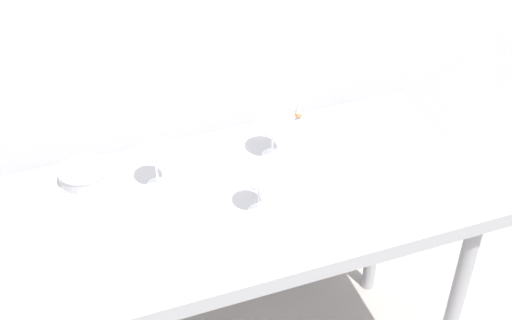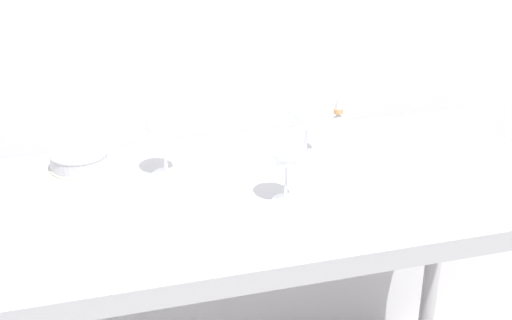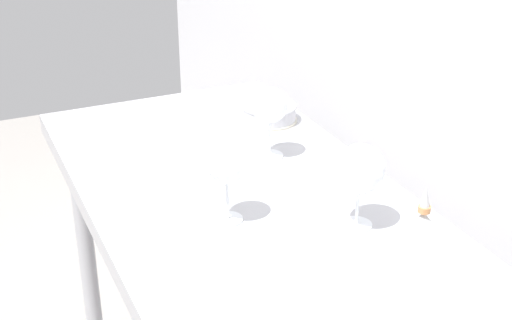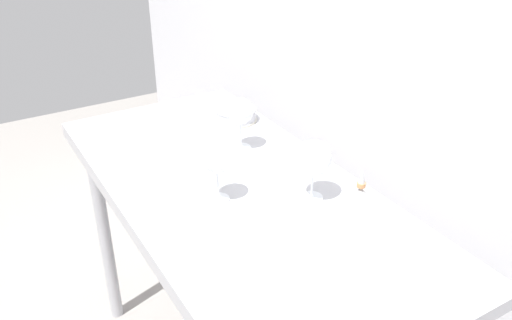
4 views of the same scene
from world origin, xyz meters
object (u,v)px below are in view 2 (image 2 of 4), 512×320
Objects in this scene: wine_glass_far_right at (307,110)px; decanter_funnel at (338,125)px; tasting_sheet_upper at (382,171)px; tasting_sheet_lower at (174,204)px; tasting_bowl at (79,158)px; wine_glass_far_left at (164,126)px; wine_glass_near_center at (286,152)px.

decanter_funnel is (0.11, 0.07, -0.08)m from wine_glass_far_right.
tasting_sheet_upper is 0.52m from tasting_sheet_lower.
decanter_funnel is at bearing -0.19° from tasting_bowl.
wine_glass_far_right is (0.36, 0.02, -0.00)m from wine_glass_far_left.
wine_glass_near_center is 1.36× the size of decanter_funnel.
tasting_sheet_lower is (-0.52, -0.03, 0.00)m from tasting_sheet_upper.
tasting_sheet_upper is 1.12× the size of tasting_sheet_lower.
tasting_sheet_lower is at bearing -153.24° from decanter_funnel.
wine_glass_far_right is 0.24m from tasting_sheet_upper.
tasting_sheet_upper is at bearing -44.25° from wine_glass_far_right.
wine_glass_near_center reaches higher than decanter_funnel.
wine_glass_far_right is (0.13, 0.22, -0.00)m from wine_glass_near_center.
tasting_sheet_lower is 1.61× the size of tasting_bowl.
wine_glass_near_center reaches higher than tasting_bowl.
tasting_sheet_upper is at bearing 16.37° from wine_glass_near_center.
tasting_sheet_lower is (-0.24, 0.05, -0.12)m from wine_glass_near_center.
wine_glass_near_center is at bearing -128.96° from decanter_funnel.
wine_glass_far_right is at bearing -7.59° from tasting_bowl.
tasting_sheet_upper is (0.27, 0.08, -0.12)m from wine_glass_near_center.
wine_glass_far_left is 0.24m from tasting_bowl.
tasting_bowl is 0.67m from decanter_funnel.
tasting_sheet_lower is 1.88× the size of decanter_funnel.
tasting_bowl is (-0.43, 0.30, -0.10)m from wine_glass_near_center.
tasting_sheet_lower is 0.31m from tasting_bowl.
tasting_bowl reaches higher than tasting_sheet_upper.
tasting_sheet_lower is 0.54m from decanter_funnel.
wine_glass_far_right reaches higher than tasting_bowl.
wine_glass_near_center is 0.28m from tasting_sheet_lower.
tasting_bowl is (-0.19, 0.25, 0.02)m from tasting_sheet_lower.
wine_glass_far_right is at bearing -147.65° from decanter_funnel.
wine_glass_far_left is 1.02× the size of wine_glass_near_center.
wine_glass_far_left reaches higher than tasting_sheet_upper.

